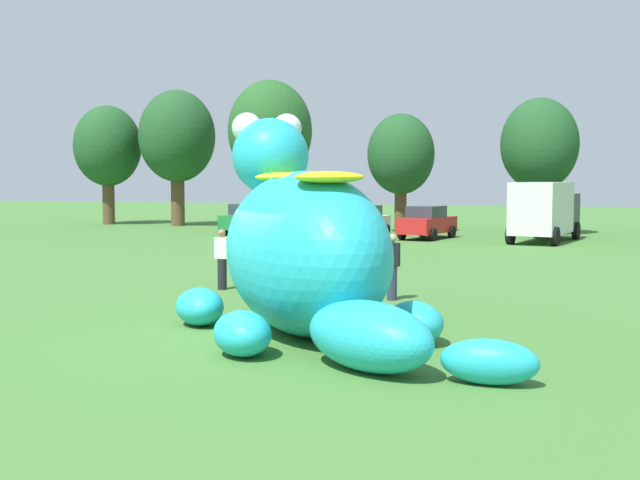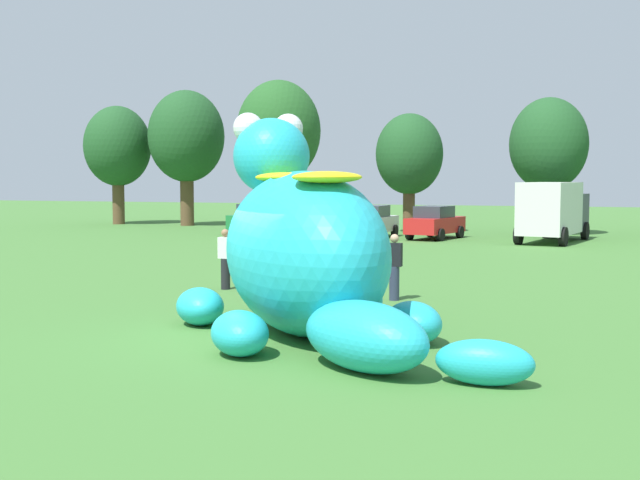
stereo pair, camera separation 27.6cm
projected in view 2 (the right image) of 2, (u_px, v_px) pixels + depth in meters
The scene contains 14 objects.
ground_plane at pixel (250, 337), 15.92m from camera, with size 160.00×160.00×0.00m, color #427533.
giant_inflatable_creature at pixel (304, 250), 16.13m from camera, with size 8.03×7.17×4.63m.
car_green at pixel (258, 219), 45.30m from camera, with size 2.34×4.29×1.72m.
car_orange at pixel (308, 221), 43.44m from camera, with size 2.36×4.29×1.72m.
car_white at pixel (372, 222), 42.53m from camera, with size 2.14×4.20×1.72m.
car_red at pixel (435, 222), 41.64m from camera, with size 2.60×4.37×1.72m.
box_truck at pixel (554, 210), 39.53m from camera, with size 3.37×6.67×2.95m.
tree_far_left at pixel (117, 147), 55.00m from camera, with size 4.56×4.56×8.09m.
tree_left at pixel (186, 137), 53.19m from camera, with size 5.05×5.05×8.96m.
tree_mid_left at pixel (279, 132), 48.97m from camera, with size 5.13×5.13×9.11m.
tree_centre_left at pixel (409, 155), 46.18m from camera, with size 3.87×3.87×6.86m.
tree_centre at pixel (549, 145), 44.42m from camera, with size 4.28×4.28×7.60m.
spectator_near_inflatable at pixel (394, 267), 20.63m from camera, with size 0.38×0.26×1.71m.
spectator_mid_field at pixel (225, 259), 22.68m from camera, with size 0.38×0.26×1.71m.
Camera 2 is at (6.51, -14.38, 3.13)m, focal length 45.13 mm.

